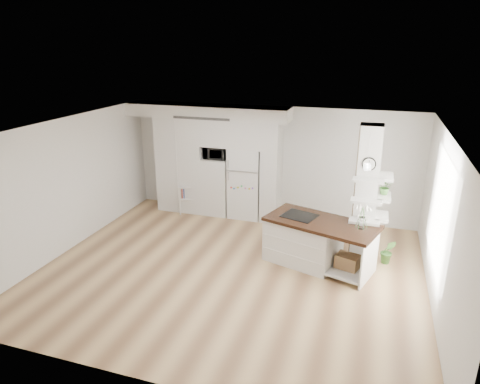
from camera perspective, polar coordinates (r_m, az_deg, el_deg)
The scene contains 14 objects.
floor at distance 8.25m, azimuth -1.22°, elevation -10.36°, with size 7.00×6.00×0.01m, color tan.
room at distance 7.51m, azimuth -1.32°, elevation 2.05°, with size 7.04×6.04×2.72m.
cabinet_wall at distance 10.50m, azimuth -4.02°, elevation 5.03°, with size 4.00×0.71×2.70m.
refrigerator at distance 10.39m, azimuth 0.82°, elevation 1.30°, with size 0.78×0.69×1.75m.
column at distance 8.36m, azimuth 16.95°, elevation -0.64°, with size 0.69×0.90×2.70m.
window at distance 7.61m, azimuth 25.15°, elevation -2.44°, with size 2.40×2.40×0.00m, color white.
pendant_light at distance 7.23m, azimuth 11.93°, elevation 3.12°, with size 0.12×0.12×0.10m, color white.
kitchen_island at distance 8.42m, azimuth 9.18°, elevation -6.29°, with size 2.25×1.54×1.50m.
bookshelf at distance 10.88m, azimuth -6.33°, elevation -1.10°, with size 0.70×0.58×0.73m.
floor_plant_a at distance 8.85m, azimuth 19.11°, elevation -7.51°, with size 0.28×0.22×0.50m, color #3F752F.
floor_plant_b at distance 9.35m, azimuth 16.44°, elevation -5.74°, with size 0.28×0.28×0.50m, color #3F752F.
microwave at distance 10.39m, azimuth -3.23°, elevation 5.25°, with size 0.54×0.37×0.30m, color #2D2D2D.
shelf_plant at distance 8.47m, azimuth 18.79°, elevation 0.67°, with size 0.27×0.23×0.30m, color #3F752F.
decor_bowl at distance 8.27m, azimuth 16.13°, elevation -3.38°, with size 0.22×0.22×0.05m, color white.
Camera 1 is at (2.36, -6.78, 4.07)m, focal length 32.00 mm.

